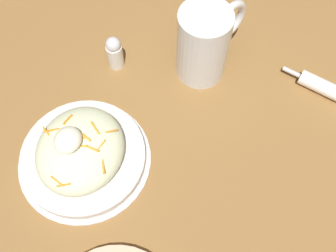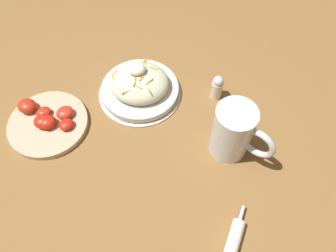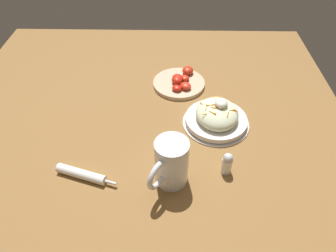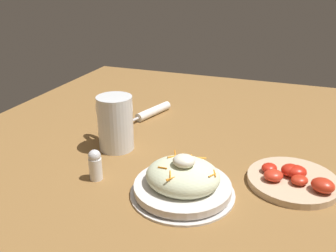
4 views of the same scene
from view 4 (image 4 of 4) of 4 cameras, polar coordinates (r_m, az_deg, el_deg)
The scene contains 6 objects.
ground_plane at distance 1.02m, azimuth 5.50°, elevation -3.16°, with size 1.43×1.43×0.00m, color olive.
salad_plate at distance 0.79m, azimuth 2.31°, elevation -8.66°, with size 0.23×0.23×0.10m.
beer_mug at distance 0.99m, azimuth -8.30°, elevation 0.23°, with size 0.14×0.11×0.15m.
napkin_roll at distance 1.22m, azimuth -2.34°, elevation 2.30°, with size 0.07×0.18×0.03m.
tomato_plate at distance 0.88m, azimuth 19.05°, elevation -7.90°, with size 0.20×0.20×0.04m.
salt_shaker at distance 0.86m, azimuth -11.34°, elevation -5.94°, with size 0.03×0.03×0.07m.
Camera 4 is at (0.22, -0.88, 0.45)m, focal length 38.89 mm.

